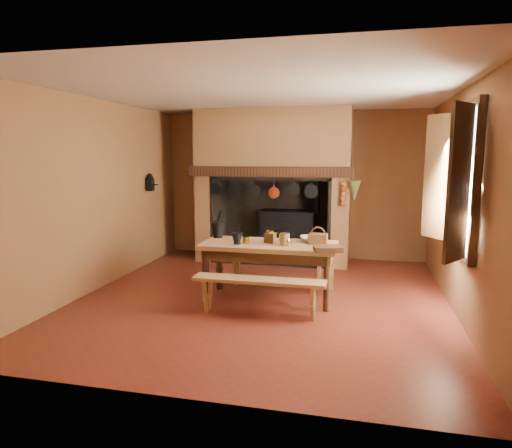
{
  "coord_description": "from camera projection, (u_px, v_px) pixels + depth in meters",
  "views": [
    {
      "loc": [
        1.3,
        -6.02,
        2.0
      ],
      "look_at": [
        -0.17,
        0.3,
        1.0
      ],
      "focal_mm": 32.0,
      "sensor_mm": 36.0,
      "label": 1
    }
  ],
  "objects": [
    {
      "name": "coffee_grinder",
      "position": [
        270.0,
        237.0,
        6.24
      ],
      "size": [
        0.19,
        0.15,
        0.21
      ],
      "rotation": [
        0.0,
        0.0,
        -0.15
      ],
      "color": "#3B2612",
      "rests_on": "work_table"
    },
    {
      "name": "work_table",
      "position": [
        269.0,
        252.0,
        6.23
      ],
      "size": [
        1.83,
        0.81,
        0.79
      ],
      "color": "#A4794B",
      "rests_on": "floor"
    },
    {
      "name": "wall_right",
      "position": [
        461.0,
        203.0,
        5.62
      ],
      "size": [
        0.02,
        5.5,
        2.8
      ],
      "primitive_type": "cube",
      "color": "brown",
      "rests_on": "floor"
    },
    {
      "name": "chimney_breast",
      "position": [
        274.0,
        164.0,
        8.4
      ],
      "size": [
        2.95,
        0.96,
        2.8
      ],
      "color": "brown",
      "rests_on": "floor"
    },
    {
      "name": "wicker_basket",
      "position": [
        318.0,
        238.0,
        6.14
      ],
      "size": [
        0.26,
        0.19,
        0.24
      ],
      "rotation": [
        0.0,
        0.0,
        -0.05
      ],
      "color": "#4D3017",
      "rests_on": "work_table"
    },
    {
      "name": "wooden_tray",
      "position": [
        328.0,
        248.0,
        5.71
      ],
      "size": [
        0.4,
        0.32,
        0.06
      ],
      "primitive_type": "cube",
      "rotation": [
        0.0,
        0.0,
        0.21
      ],
      "color": "#3B2612",
      "rests_on": "work_table"
    },
    {
      "name": "iron_range",
      "position": [
        288.0,
        234.0,
        8.68
      ],
      "size": [
        1.12,
        0.55,
        1.6
      ],
      "color": "black",
      "rests_on": "floor"
    },
    {
      "name": "brass_mug_a",
      "position": [
        246.0,
        240.0,
        6.17
      ],
      "size": [
        0.08,
        0.08,
        0.09
      ],
      "primitive_type": "cylinder",
      "rotation": [
        0.0,
        0.0,
        0.0
      ],
      "color": "gold",
      "rests_on": "work_table"
    },
    {
      "name": "onion_string",
      "position": [
        343.0,
        194.0,
        7.69
      ],
      "size": [
        0.12,
        0.1,
        0.46
      ],
      "primitive_type": null,
      "color": "#984F1C",
      "rests_on": "chimney_breast"
    },
    {
      "name": "window",
      "position": [
        456.0,
        180.0,
        5.22
      ],
      "size": [
        0.39,
        1.75,
        1.76
      ],
      "color": "white",
      "rests_on": "wall_right"
    },
    {
      "name": "brass_cup",
      "position": [
        287.0,
        242.0,
        6.05
      ],
      "size": [
        0.12,
        0.12,
        0.09
      ],
      "primitive_type": "imported",
      "rotation": [
        0.0,
        0.0,
        0.03
      ],
      "color": "gold",
      "rests_on": "work_table"
    },
    {
      "name": "mortar_large",
      "position": [
        218.0,
        228.0,
        6.62
      ],
      "size": [
        0.24,
        0.24,
        0.41
      ],
      "rotation": [
        0.0,
        0.0,
        -0.17
      ],
      "color": "black",
      "rests_on": "work_table"
    },
    {
      "name": "herb_bunch",
      "position": [
        354.0,
        191.0,
        7.64
      ],
      "size": [
        0.2,
        0.2,
        0.35
      ],
      "primitive_type": "cone",
      "rotation": [
        3.14,
        0.0,
        0.0
      ],
      "color": "#4C592A",
      "rests_on": "chimney_breast"
    },
    {
      "name": "stoneware_crock",
      "position": [
        285.0,
        239.0,
        6.05
      ],
      "size": [
        0.17,
        0.17,
        0.16
      ],
      "primitive_type": "cylinder",
      "rotation": [
        0.0,
        0.0,
        -0.4
      ],
      "color": "#50371D",
      "rests_on": "work_table"
    },
    {
      "name": "mixing_bowl",
      "position": [
        312.0,
        239.0,
        6.28
      ],
      "size": [
        0.39,
        0.39,
        0.08
      ],
      "primitive_type": "imported",
      "rotation": [
        0.0,
        0.0,
        0.21
      ],
      "color": "beige",
      "rests_on": "work_table"
    },
    {
      "name": "mortar_small",
      "position": [
        237.0,
        238.0,
        6.12
      ],
      "size": [
        0.16,
        0.16,
        0.27
      ],
      "rotation": [
        0.0,
        0.0,
        -0.04
      ],
      "color": "black",
      "rests_on": "work_table"
    },
    {
      "name": "bench_front",
      "position": [
        259.0,
        288.0,
        5.66
      ],
      "size": [
        1.66,
        0.29,
        0.47
      ],
      "color": "#A4794B",
      "rests_on": "floor"
    },
    {
      "name": "glass_jar",
      "position": [
        318.0,
        240.0,
        6.1
      ],
      "size": [
        0.09,
        0.09,
        0.13
      ],
      "primitive_type": "cylinder",
      "rotation": [
        0.0,
        0.0,
        -0.17
      ],
      "color": "beige",
      "rests_on": "work_table"
    },
    {
      "name": "wall_front",
      "position": [
        188.0,
        232.0,
        3.53
      ],
      "size": [
        5.0,
        0.02,
        2.8
      ],
      "primitive_type": "cube",
      "color": "brown",
      "rests_on": "floor"
    },
    {
      "name": "wall_left",
      "position": [
        98.0,
        195.0,
        6.74
      ],
      "size": [
        0.02,
        5.5,
        2.8
      ],
      "primitive_type": "cube",
      "color": "brown",
      "rests_on": "floor"
    },
    {
      "name": "hanging_pans",
      "position": [
        266.0,
        191.0,
        8.0
      ],
      "size": [
        1.92,
        0.29,
        0.27
      ],
      "color": "black",
      "rests_on": "chimney_breast"
    },
    {
      "name": "ceiling",
      "position": [
        263.0,
        92.0,
        5.96
      ],
      "size": [
        5.5,
        5.5,
        0.0
      ],
      "primitive_type": "plane",
      "rotation": [
        3.14,
        0.0,
        0.0
      ],
      "color": "silver",
      "rests_on": "back_wall"
    },
    {
      "name": "bench_back",
      "position": [
        277.0,
        266.0,
        6.89
      ],
      "size": [
        1.56,
        0.27,
        0.44
      ],
      "color": "#A4794B",
      "rests_on": "floor"
    },
    {
      "name": "back_wall",
      "position": [
        293.0,
        185.0,
        8.82
      ],
      "size": [
        5.0,
        0.02,
        2.8
      ],
      "primitive_type": "cube",
      "color": "brown",
      "rests_on": "floor"
    },
    {
      "name": "brass_mug_b",
      "position": [
        282.0,
        237.0,
        6.38
      ],
      "size": [
        0.11,
        0.11,
        0.1
      ],
      "primitive_type": "cylinder",
      "rotation": [
        0.0,
        0.0,
        -0.27
      ],
      "color": "gold",
      "rests_on": "work_table"
    },
    {
      "name": "wall_coffee_mill",
      "position": [
        150.0,
        181.0,
        8.19
      ],
      "size": [
        0.23,
        0.16,
        0.31
      ],
      "color": "black",
      "rests_on": "wall_left"
    },
    {
      "name": "floor",
      "position": [
        263.0,
        298.0,
        6.39
      ],
      "size": [
        5.5,
        5.5,
        0.0
      ],
      "primitive_type": "plane",
      "color": "#5F2316",
      "rests_on": "ground"
    },
    {
      "name": "hearth_pans",
      "position": [
        234.0,
        254.0,
        8.75
      ],
      "size": [
        0.51,
        0.62,
        0.2
      ],
      "color": "gold",
      "rests_on": "floor"
    }
  ]
}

